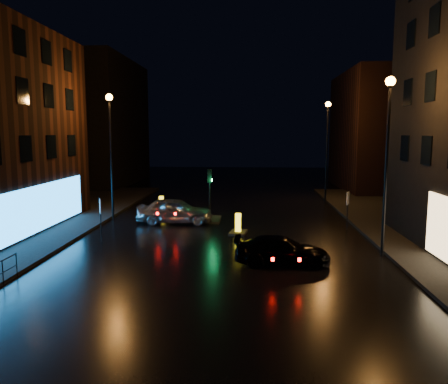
{
  "coord_description": "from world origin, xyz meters",
  "views": [
    {
      "loc": [
        1.48,
        -14.67,
        5.83
      ],
      "look_at": [
        0.14,
        7.62,
        2.8
      ],
      "focal_mm": 35.0,
      "sensor_mm": 36.0,
      "label": 1
    }
  ],
  "objects": [
    {
      "name": "street_lamp_lfar",
      "position": [
        -7.8,
        14.0,
        5.56
      ],
      "size": [
        0.44,
        0.44,
        8.37
      ],
      "color": "black",
      "rests_on": "ground"
    },
    {
      "name": "building_far_right",
      "position": [
        15.0,
        32.0,
        6.0
      ],
      "size": [
        8.0,
        14.0,
        12.0
      ],
      "primitive_type": "cube",
      "color": "black",
      "rests_on": "ground"
    },
    {
      "name": "street_lamp_rnear",
      "position": [
        7.8,
        6.0,
        5.56
      ],
      "size": [
        0.44,
        0.44,
        8.37
      ],
      "color": "black",
      "rests_on": "ground"
    },
    {
      "name": "traffic_signal",
      "position": [
        -1.2,
        14.0,
        0.5
      ],
      "size": [
        1.4,
        2.4,
        3.45
      ],
      "color": "black",
      "rests_on": "ground"
    },
    {
      "name": "silver_hatchback",
      "position": [
        -3.38,
        12.96,
        0.83
      ],
      "size": [
        4.92,
        2.12,
        1.65
      ],
      "primitive_type": "imported",
      "rotation": [
        0.0,
        0.0,
        1.6
      ],
      "color": "#B7BBBF",
      "rests_on": "ground"
    },
    {
      "name": "ground",
      "position": [
        0.0,
        0.0,
        0.0
      ],
      "size": [
        120.0,
        120.0,
        0.0
      ],
      "primitive_type": "plane",
      "color": "black",
      "rests_on": "ground"
    },
    {
      "name": "bollard_far",
      "position": [
        -5.06,
        16.85,
        0.26
      ],
      "size": [
        1.0,
        1.43,
        1.2
      ],
      "rotation": [
        0.0,
        0.0,
        0.07
      ],
      "color": "black",
      "rests_on": "ground"
    },
    {
      "name": "bollard_near",
      "position": [
        0.8,
        10.27,
        0.26
      ],
      "size": [
        1.12,
        1.49,
        1.2
      ],
      "rotation": [
        0.0,
        0.0,
        -0.16
      ],
      "color": "black",
      "rests_on": "ground"
    },
    {
      "name": "road_sign_right",
      "position": [
        7.33,
        11.51,
        1.75
      ],
      "size": [
        0.27,
        0.54,
        2.34
      ],
      "rotation": [
        0.0,
        0.0,
        2.74
      ],
      "color": "black",
      "rests_on": "ground"
    },
    {
      "name": "road_sign_left",
      "position": [
        -6.5,
        7.84,
        1.76
      ],
      "size": [
        0.27,
        0.54,
        2.34
      ],
      "rotation": [
        0.0,
        0.0,
        0.4
      ],
      "color": "black",
      "rests_on": "ground"
    },
    {
      "name": "building_far_left",
      "position": [
        -16.0,
        35.0,
        7.0
      ],
      "size": [
        8.0,
        16.0,
        14.0
      ],
      "primitive_type": "cube",
      "color": "black",
      "rests_on": "ground"
    },
    {
      "name": "dark_sedan",
      "position": [
        2.92,
        4.39,
        0.62
      ],
      "size": [
        4.26,
        1.75,
        1.23
      ],
      "primitive_type": "imported",
      "rotation": [
        0.0,
        0.0,
        1.57
      ],
      "color": "black",
      "rests_on": "ground"
    },
    {
      "name": "street_lamp_rfar",
      "position": [
        7.8,
        22.0,
        5.56
      ],
      "size": [
        0.44,
        0.44,
        8.37
      ],
      "color": "black",
      "rests_on": "ground"
    }
  ]
}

